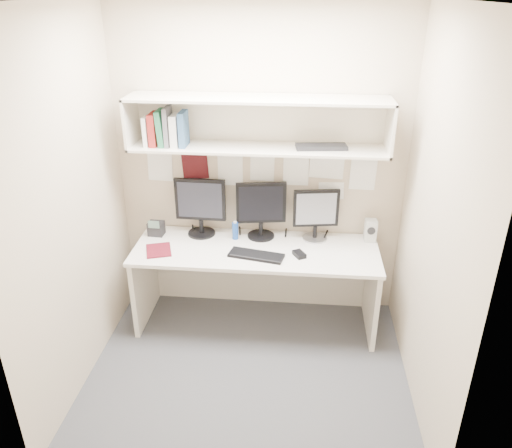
# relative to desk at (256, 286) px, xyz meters

# --- Properties ---
(floor) EXTENTS (2.40, 2.00, 0.01)m
(floor) POSITION_rel_desk_xyz_m (0.00, -0.65, -0.37)
(floor) COLOR #414146
(floor) RESTS_ON ground
(ceiling) EXTENTS (2.40, 2.00, 0.01)m
(ceiling) POSITION_rel_desk_xyz_m (0.00, -0.65, 2.23)
(ceiling) COLOR white
(ceiling) RESTS_ON ground
(wall_back) EXTENTS (2.40, 0.02, 2.60)m
(wall_back) POSITION_rel_desk_xyz_m (0.00, 0.35, 0.93)
(wall_back) COLOR #BAA88E
(wall_back) RESTS_ON ground
(wall_front) EXTENTS (2.40, 0.02, 2.60)m
(wall_front) POSITION_rel_desk_xyz_m (0.00, -1.65, 0.93)
(wall_front) COLOR #BAA88E
(wall_front) RESTS_ON ground
(wall_left) EXTENTS (0.02, 2.00, 2.60)m
(wall_left) POSITION_rel_desk_xyz_m (-1.20, -0.65, 0.93)
(wall_left) COLOR #BAA88E
(wall_left) RESTS_ON ground
(wall_right) EXTENTS (0.02, 2.00, 2.60)m
(wall_right) POSITION_rel_desk_xyz_m (1.20, -0.65, 0.93)
(wall_right) COLOR #BAA88E
(wall_right) RESTS_ON ground
(desk) EXTENTS (2.00, 0.70, 0.73)m
(desk) POSITION_rel_desk_xyz_m (0.00, 0.00, 0.00)
(desk) COLOR silver
(desk) RESTS_ON floor
(overhead_hutch) EXTENTS (2.00, 0.38, 0.40)m
(overhead_hutch) POSITION_rel_desk_xyz_m (0.00, 0.21, 1.35)
(overhead_hutch) COLOR beige
(overhead_hutch) RESTS_ON wall_back
(pinned_papers) EXTENTS (1.92, 0.01, 0.48)m
(pinned_papers) POSITION_rel_desk_xyz_m (0.00, 0.34, 0.88)
(pinned_papers) COLOR white
(pinned_papers) RESTS_ON wall_back
(monitor_left) EXTENTS (0.43, 0.24, 0.50)m
(monitor_left) POSITION_rel_desk_xyz_m (-0.49, 0.22, 0.63)
(monitor_left) COLOR black
(monitor_left) RESTS_ON desk
(monitor_center) EXTENTS (0.42, 0.23, 0.49)m
(monitor_center) POSITION_rel_desk_xyz_m (0.02, 0.22, 0.63)
(monitor_center) COLOR black
(monitor_center) RESTS_ON desk
(monitor_right) EXTENTS (0.38, 0.21, 0.44)m
(monitor_right) POSITION_rel_desk_xyz_m (0.48, 0.22, 0.61)
(monitor_right) COLOR #A5A5AA
(monitor_right) RESTS_ON desk
(keyboard) EXTENTS (0.46, 0.24, 0.02)m
(keyboard) POSITION_rel_desk_xyz_m (0.01, -0.14, 0.37)
(keyboard) COLOR black
(keyboard) RESTS_ON desk
(mouse) EXTENTS (0.12, 0.14, 0.04)m
(mouse) POSITION_rel_desk_xyz_m (0.35, -0.11, 0.38)
(mouse) COLOR black
(mouse) RESTS_ON desk
(speaker) EXTENTS (0.10, 0.10, 0.19)m
(speaker) POSITION_rel_desk_xyz_m (0.94, 0.22, 0.46)
(speaker) COLOR #B2B3AE
(speaker) RESTS_ON desk
(blue_bottle) EXTENTS (0.05, 0.05, 0.16)m
(blue_bottle) POSITION_rel_desk_xyz_m (-0.19, 0.15, 0.44)
(blue_bottle) COLOR #153E95
(blue_bottle) RESTS_ON desk
(maroon_notebook) EXTENTS (0.26, 0.28, 0.01)m
(maroon_notebook) POSITION_rel_desk_xyz_m (-0.78, -0.13, 0.37)
(maroon_notebook) COLOR #590F1A
(maroon_notebook) RESTS_ON desk
(desk_phone) EXTENTS (0.14, 0.12, 0.16)m
(desk_phone) POSITION_rel_desk_xyz_m (-0.88, 0.16, 0.42)
(desk_phone) COLOR black
(desk_phone) RESTS_ON desk
(book_stack) EXTENTS (0.33, 0.19, 0.30)m
(book_stack) POSITION_rel_desk_xyz_m (-0.71, 0.13, 1.30)
(book_stack) COLOR white
(book_stack) RESTS_ON overhead_hutch
(hutch_tray) EXTENTS (0.40, 0.19, 0.03)m
(hutch_tray) POSITION_rel_desk_xyz_m (0.49, 0.15, 1.19)
(hutch_tray) COLOR black
(hutch_tray) RESTS_ON overhead_hutch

